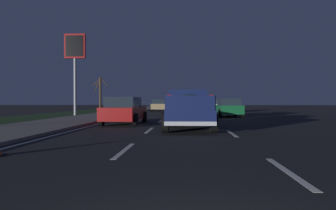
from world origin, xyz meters
The scene contains 11 objects.
ground centered at (27.00, 0.00, 0.00)m, with size 144.00×144.00×0.00m, color black.
sidewalk_shoulder centered at (27.00, 7.45, 0.06)m, with size 108.00×4.00×0.12m, color slate.
grass_verge centered at (27.00, 12.45, 0.00)m, with size 108.00×6.00×0.01m, color #1E3819.
lane_markings centered at (30.37, 3.09, 0.00)m, with size 108.00×7.04×0.01m.
pickup_truck centered at (11.83, 0.00, 0.98)m, with size 5.46×2.35×1.87m.
sedan_tan centered at (35.90, 3.60, 0.78)m, with size 4.43×2.08×1.54m.
sedan_white centered at (32.54, -3.45, 0.78)m, with size 4.41×2.04×1.54m.
sedan_green centered at (22.62, -3.53, 0.78)m, with size 4.42×2.06×1.54m.
sedan_red centered at (14.33, 3.61, 0.78)m, with size 4.44×2.09×1.54m.
gas_price_sign centered at (23.33, 10.04, 5.56)m, with size 0.27×1.90×7.37m.
bare_tree_far centered at (33.84, 10.92, 2.36)m, with size 0.61×2.05×4.45m.
Camera 1 is at (-1.83, 0.15, 1.30)m, focal length 30.54 mm.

